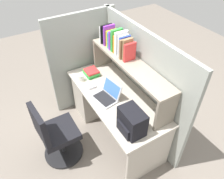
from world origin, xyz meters
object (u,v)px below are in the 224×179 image
object	(u,v)px
paper_cup	(81,78)
office_chair	(56,137)
backpack	(131,122)
computer_mouse	(92,87)
laptop	(107,95)

from	to	relation	value
paper_cup	office_chair	distance (m)	0.85
backpack	office_chair	world-z (taller)	backpack
office_chair	computer_mouse	bearing A→B (deg)	-74.52
laptop	computer_mouse	world-z (taller)	laptop
computer_mouse	paper_cup	distance (m)	0.23
laptop	paper_cup	xyz separation A→B (m)	(-0.50, -0.14, -0.00)
laptop	office_chair	bearing A→B (deg)	-91.55
laptop	computer_mouse	size ratio (longest dim) A/B	3.36
office_chair	laptop	bearing A→B (deg)	-97.20
computer_mouse	office_chair	bearing A→B (deg)	-66.14
paper_cup	office_chair	xyz separation A→B (m)	(0.48, -0.60, -0.38)
computer_mouse	office_chair	size ratio (longest dim) A/B	0.11
paper_cup	computer_mouse	bearing A→B (deg)	15.64
laptop	paper_cup	size ratio (longest dim) A/B	3.68
laptop	backpack	size ratio (longest dim) A/B	1.16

